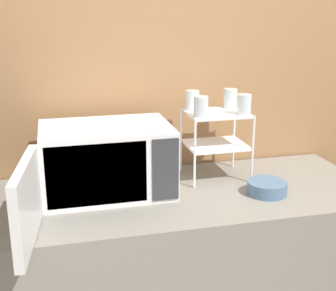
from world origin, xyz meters
name	(u,v)px	position (x,y,z in m)	size (l,w,h in m)	color
wall_back	(165,86)	(0.00, 0.71, 1.30)	(8.00, 0.06, 2.60)	#9E7047
counter	(185,286)	(0.00, 0.34, 0.46)	(1.61, 0.67, 0.91)	gray
microwave	(103,161)	(-0.34, 0.40, 1.06)	(0.61, 0.78, 0.28)	silver
dish_rack	(216,131)	(0.18, 0.48, 1.13)	(0.27, 0.23, 0.30)	white
glass_front_left	(201,107)	(0.08, 0.41, 1.26)	(0.06, 0.06, 0.09)	silver
glass_back_right	(230,98)	(0.27, 0.55, 1.26)	(0.06, 0.06, 0.09)	silver
glass_front_right	(244,104)	(0.28, 0.41, 1.26)	(0.06, 0.06, 0.09)	silver
glass_back_left	(192,100)	(0.09, 0.55, 1.26)	(0.06, 0.06, 0.09)	silver
bowl	(267,188)	(0.32, 0.23, 0.94)	(0.17, 0.17, 0.05)	slate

